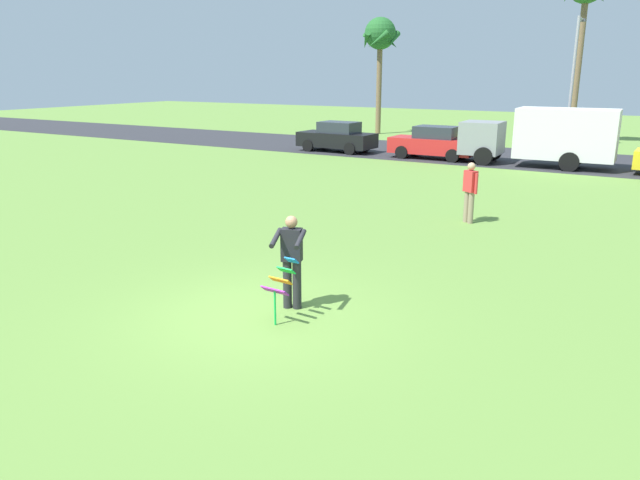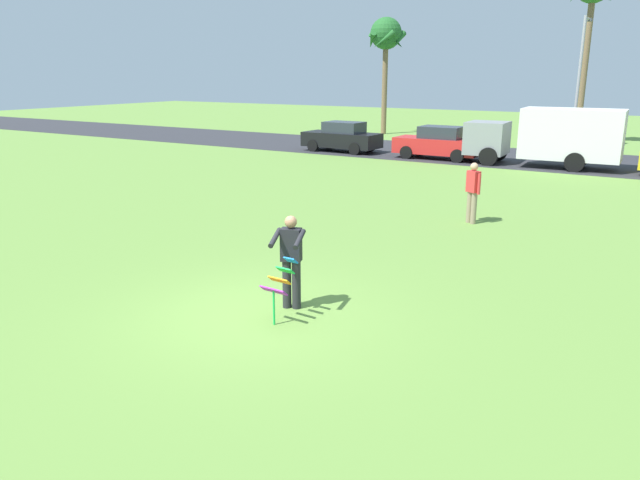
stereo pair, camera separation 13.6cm
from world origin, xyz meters
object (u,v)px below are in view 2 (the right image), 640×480
(parked_car_red, at_px, (438,143))
(parked_truck_grey_van, at_px, (552,136))
(person_kite_flyer, at_px, (291,258))
(parked_car_black, at_px, (342,137))
(streetlight_pole, at_px, (580,75))
(person_walker_near, at_px, (473,191))
(kite_held, at_px, (280,282))
(palm_tree_left_near, at_px, (386,38))

(parked_car_red, distance_m, parked_truck_grey_van, 5.32)
(person_kite_flyer, bearing_deg, parked_car_black, 116.74)
(person_kite_flyer, height_order, streetlight_pole, streetlight_pole)
(parked_car_red, height_order, person_walker_near, person_walker_near)
(parked_car_red, xyz_separation_m, parked_truck_grey_van, (5.28, -0.00, 0.64))
(parked_truck_grey_van, height_order, person_walker_near, parked_truck_grey_van)
(parked_car_black, height_order, parked_truck_grey_van, parked_truck_grey_van)
(person_kite_flyer, relative_size, parked_truck_grey_van, 0.26)
(kite_held, bearing_deg, parked_car_red, 103.29)
(person_kite_flyer, relative_size, parked_car_black, 0.41)
(parked_car_black, distance_m, palm_tree_left_near, 11.76)
(parked_car_black, xyz_separation_m, palm_tree_left_near, (-2.31, 10.09, 5.57))
(parked_car_black, height_order, parked_car_red, same)
(kite_held, bearing_deg, person_walker_near, 85.98)
(kite_held, height_order, parked_car_red, parked_car_red)
(parked_truck_grey_van, height_order, palm_tree_left_near, palm_tree_left_near)
(parked_car_black, relative_size, person_walker_near, 2.46)
(parked_car_black, bearing_deg, parked_car_red, 0.01)
(streetlight_pole, bearing_deg, person_walker_near, -88.71)
(kite_held, distance_m, parked_car_red, 21.43)
(streetlight_pole, bearing_deg, parked_car_red, -125.79)
(person_kite_flyer, bearing_deg, palm_tree_left_near, 112.40)
(parked_car_red, height_order, streetlight_pole, streetlight_pole)
(parked_truck_grey_van, xyz_separation_m, person_walker_near, (0.25, -12.17, -0.48))
(person_walker_near, bearing_deg, streetlight_pole, 91.29)
(person_kite_flyer, bearing_deg, parked_truck_grey_van, 88.49)
(parked_car_black, bearing_deg, parked_truck_grey_van, 0.00)
(parked_car_black, xyz_separation_m, parked_car_red, (5.44, 0.00, 0.00))
(palm_tree_left_near, relative_size, person_walker_near, 4.45)
(person_walker_near, bearing_deg, parked_car_black, 132.05)
(person_kite_flyer, bearing_deg, kite_held, -74.02)
(streetlight_pole, relative_size, person_walker_near, 4.05)
(parked_car_black, relative_size, palm_tree_left_near, 0.55)
(parked_truck_grey_van, distance_m, palm_tree_left_near, 17.21)
(person_kite_flyer, height_order, palm_tree_left_near, palm_tree_left_near)
(palm_tree_left_near, xyz_separation_m, streetlight_pole, (12.85, -3.02, -2.35))
(kite_held, bearing_deg, palm_tree_left_near, 112.28)
(parked_car_red, bearing_deg, kite_held, -76.71)
(palm_tree_left_near, height_order, streetlight_pole, palm_tree_left_near)
(parked_car_black, bearing_deg, palm_tree_left_near, 102.88)
(parked_car_red, distance_m, streetlight_pole, 9.30)
(parked_car_black, height_order, streetlight_pole, streetlight_pole)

